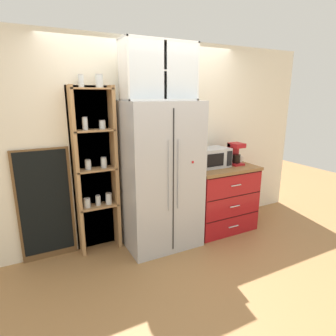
# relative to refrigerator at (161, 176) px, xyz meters

# --- Properties ---
(ground_plane) EXTENTS (10.75, 10.75, 0.00)m
(ground_plane) POSITION_rel_refrigerator_xyz_m (-0.00, -0.03, -0.91)
(ground_plane) COLOR #9E7042
(wall_back_cream) EXTENTS (5.04, 0.10, 2.55)m
(wall_back_cream) POSITION_rel_refrigerator_xyz_m (-0.00, 0.37, 0.37)
(wall_back_cream) COLOR silver
(wall_back_cream) RESTS_ON ground
(refrigerator) EXTENTS (0.91, 0.67, 1.82)m
(refrigerator) POSITION_rel_refrigerator_xyz_m (0.00, 0.00, 0.00)
(refrigerator) COLOR #B7BABF
(refrigerator) RESTS_ON ground
(pantry_shelf_column) EXTENTS (0.53, 0.25, 2.10)m
(pantry_shelf_column) POSITION_rel_refrigerator_xyz_m (-0.74, 0.28, 0.13)
(pantry_shelf_column) COLOR brown
(pantry_shelf_column) RESTS_ON ground
(counter_cabinet) EXTENTS (0.94, 0.65, 0.92)m
(counter_cabinet) POSITION_rel_refrigerator_xyz_m (0.95, 0.02, -0.45)
(counter_cabinet) COLOR #A8161C
(counter_cabinet) RESTS_ON ground
(microwave) EXTENTS (0.44, 0.33, 0.26)m
(microwave) POSITION_rel_refrigerator_xyz_m (0.81, 0.06, 0.14)
(microwave) COLOR #B7BABF
(microwave) RESTS_ON counter_cabinet
(coffee_maker) EXTENTS (0.17, 0.20, 0.31)m
(coffee_maker) POSITION_rel_refrigerator_xyz_m (1.18, 0.02, 0.17)
(coffee_maker) COLOR #A8161C
(coffee_maker) RESTS_ON counter_cabinet
(mug_cream) EXTENTS (0.11, 0.07, 0.09)m
(mug_cream) POSITION_rel_refrigerator_xyz_m (1.33, 0.08, 0.06)
(mug_cream) COLOR silver
(mug_cream) RESTS_ON counter_cabinet
(bottle_cobalt) EXTENTS (0.06, 0.06, 0.25)m
(bottle_cobalt) POSITION_rel_refrigerator_xyz_m (0.95, -0.02, 0.12)
(bottle_cobalt) COLOR navy
(bottle_cobalt) RESTS_ON counter_cabinet
(upper_cabinet) EXTENTS (0.87, 0.32, 0.65)m
(upper_cabinet) POSITION_rel_refrigerator_xyz_m (-0.00, 0.05, 1.23)
(upper_cabinet) COLOR silver
(upper_cabinet) RESTS_ON refrigerator
(chalkboard_menu) EXTENTS (0.60, 0.04, 1.31)m
(chalkboard_menu) POSITION_rel_refrigerator_xyz_m (-1.32, 0.30, -0.25)
(chalkboard_menu) COLOR brown
(chalkboard_menu) RESTS_ON ground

